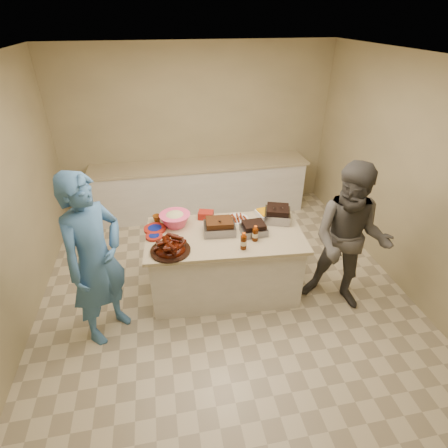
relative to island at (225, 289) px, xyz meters
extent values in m
cube|color=#47230F|center=(-0.06, 0.04, 0.86)|extent=(0.38, 0.30, 0.11)
cube|color=black|center=(0.33, -0.05, 0.86)|extent=(0.29, 0.25, 0.09)
cube|color=gray|center=(0.69, 0.18, 0.86)|extent=(0.39, 0.39, 0.12)
cylinder|color=silver|center=(0.21, 0.29, 0.86)|extent=(0.29, 0.29, 0.05)
cube|color=#EC9E04|center=(0.63, 0.30, 0.86)|extent=(0.34, 0.28, 0.08)
cylinder|color=#401702|center=(0.14, -0.33, 0.86)|extent=(0.07, 0.07, 0.20)
cylinder|color=#401702|center=(0.30, -0.20, 0.86)|extent=(0.07, 0.07, 0.19)
cylinder|color=yellow|center=(-0.18, 0.14, 0.86)|extent=(0.05, 0.05, 0.13)
imported|color=silver|center=(-0.05, 0.27, 0.86)|extent=(0.15, 0.06, 0.15)
cylinder|color=maroon|center=(-0.79, 0.23, 0.86)|extent=(0.28, 0.28, 0.03)
cylinder|color=maroon|center=(-0.80, 0.07, 0.86)|extent=(0.21, 0.21, 0.03)
imported|color=brown|center=(-0.76, 0.41, 0.86)|extent=(0.11, 0.10, 0.10)
cube|color=maroon|center=(-0.16, 0.39, 0.86)|extent=(0.21, 0.18, 0.09)
imported|color=teal|center=(-1.38, -0.38, 0.00)|extent=(1.88, 1.77, 0.45)
imported|color=#514E49|center=(1.31, -0.46, 0.00)|extent=(1.72, 1.98, 0.68)
camera|label=1|loc=(-0.65, -3.32, 3.07)|focal=28.00mm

